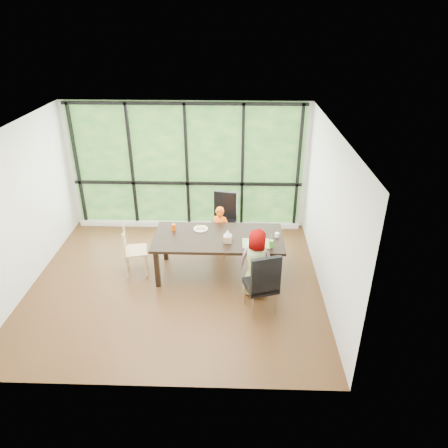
{
  "coord_description": "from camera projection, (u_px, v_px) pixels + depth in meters",
  "views": [
    {
      "loc": [
        1.03,
        -5.99,
        4.28
      ],
      "look_at": [
        0.83,
        0.25,
        1.05
      ],
      "focal_mm": 33.45,
      "sensor_mm": 36.0,
      "label": 1
    }
  ],
  "objects": [
    {
      "name": "window_mullions",
      "position": [
        187.0,
        168.0,
        8.63
      ],
      "size": [
        4.8,
        0.06,
        2.65
      ],
      "primitive_type": null,
      "color": "black",
      "rests_on": "back_wall"
    },
    {
      "name": "crepe_rolls_far",
      "position": [
        201.0,
        228.0,
        7.48
      ],
      "size": [
        0.2,
        0.12,
        0.04
      ],
      "primitive_type": null,
      "color": "tan",
      "rests_on": "plate_far"
    },
    {
      "name": "tissue",
      "position": [
        228.0,
        233.0,
        7.01
      ],
      "size": [
        0.12,
        0.12,
        0.11
      ],
      "primitive_type": "cone",
      "color": "white",
      "rests_on": "tissue_box"
    },
    {
      "name": "ground",
      "position": [
        176.0,
        283.0,
        7.31
      ],
      "size": [
        5.0,
        5.0,
        0.0
      ],
      "primitive_type": "plane",
      "color": "black",
      "rests_on": "ground"
    },
    {
      "name": "child_toddler",
      "position": [
        220.0,
        231.0,
        7.94
      ],
      "size": [
        0.42,
        0.33,
        1.0
      ],
      "primitive_type": "imported",
      "rotation": [
        0.0,
        0.0,
        -0.28
      ],
      "color": "#FF5D0A",
      "rests_on": "ground"
    },
    {
      "name": "back_wall",
      "position": [
        187.0,
        167.0,
        8.69
      ],
      "size": [
        5.0,
        0.0,
        5.0
      ],
      "primitive_type": "plane",
      "rotation": [
        1.57,
        0.0,
        0.0
      ],
      "color": "silver",
      "rests_on": "ground"
    },
    {
      "name": "tissue_box",
      "position": [
        228.0,
        239.0,
        7.06
      ],
      "size": [
        0.14,
        0.14,
        0.12
      ],
      "primitive_type": "cube",
      "color": "tan",
      "rests_on": "dining_table"
    },
    {
      "name": "crepe_rolls_near",
      "position": [
        255.0,
        242.0,
        7.01
      ],
      "size": [
        0.1,
        0.12,
        0.04
      ],
      "primitive_type": null,
      "color": "tan",
      "rests_on": "plate_near"
    },
    {
      "name": "window_sill",
      "position": [
        189.0,
        224.0,
        9.19
      ],
      "size": [
        4.8,
        0.12,
        0.1
      ],
      "primitive_type": "cube",
      "color": "silver",
      "rests_on": "ground"
    },
    {
      "name": "green_cup",
      "position": [
        271.0,
        244.0,
        6.91
      ],
      "size": [
        0.08,
        0.08,
        0.12
      ],
      "primitive_type": "cylinder",
      "color": "green",
      "rests_on": "dining_table"
    },
    {
      "name": "foliage_backdrop",
      "position": [
        187.0,
        167.0,
        8.67
      ],
      "size": [
        4.8,
        0.02,
        2.65
      ],
      "primitive_type": "cube",
      "color": "#1D4B1B",
      "rests_on": "back_wall"
    },
    {
      "name": "chair_end_beech",
      "position": [
        135.0,
        251.0,
        7.41
      ],
      "size": [
        0.48,
        0.49,
        0.9
      ],
      "primitive_type": "cube",
      "rotation": [
        0.0,
        0.0,
        1.77
      ],
      "color": "tan",
      "rests_on": "ground"
    },
    {
      "name": "child_older",
      "position": [
        258.0,
        263.0,
        6.77
      ],
      "size": [
        0.67,
        0.54,
        1.2
      ],
      "primitive_type": "imported",
      "rotation": [
        0.0,
        0.0,
        2.84
      ],
      "color": "slate",
      "rests_on": "ground"
    },
    {
      "name": "chair_window_leather",
      "position": [
        223.0,
        221.0,
        8.26
      ],
      "size": [
        0.54,
        0.54,
        1.08
      ],
      "primitive_type": "cube",
      "rotation": [
        0.0,
        0.0,
        -0.19
      ],
      "color": "black",
      "rests_on": "ground"
    },
    {
      "name": "placemat",
      "position": [
        256.0,
        243.0,
        7.04
      ],
      "size": [
        0.46,
        0.34,
        0.01
      ],
      "primitive_type": "cube",
      "color": "tan",
      "rests_on": "dining_table"
    },
    {
      "name": "orange_cup",
      "position": [
        174.0,
        227.0,
        7.43
      ],
      "size": [
        0.08,
        0.08,
        0.12
      ],
      "primitive_type": "cylinder",
      "color": "#D54600",
      "rests_on": "dining_table"
    },
    {
      "name": "dining_table",
      "position": [
        219.0,
        255.0,
        7.42
      ],
      "size": [
        2.27,
        1.11,
        0.75
      ],
      "primitive_type": "cube",
      "rotation": [
        0.0,
        0.0,
        -0.01
      ],
      "color": "black",
      "rests_on": "ground"
    },
    {
      "name": "straw_white",
      "position": [
        173.0,
        222.0,
        7.38
      ],
      "size": [
        0.01,
        0.04,
        0.2
      ],
      "primitive_type": "cylinder",
      "rotation": [
        0.14,
        0.0,
        0.0
      ],
      "color": "white",
      "rests_on": "orange_cup"
    },
    {
      "name": "chair_interior_leather",
      "position": [
        261.0,
        281.0,
        6.42
      ],
      "size": [
        0.58,
        0.58,
        1.08
      ],
      "primitive_type": "cube",
      "rotation": [
        0.0,
        0.0,
        3.44
      ],
      "color": "black",
      "rests_on": "ground"
    },
    {
      "name": "straw_pink",
      "position": [
        271.0,
        238.0,
        6.86
      ],
      "size": [
        0.01,
        0.04,
        0.2
      ],
      "primitive_type": "cylinder",
      "rotation": [
        0.14,
        0.0,
        0.0
      ],
      "color": "pink",
      "rests_on": "green_cup"
    },
    {
      "name": "white_mug",
      "position": [
        277.0,
        235.0,
        7.23
      ],
      "size": [
        0.07,
        0.07,
        0.08
      ],
      "primitive_type": "cylinder",
      "color": "white",
      "rests_on": "dining_table"
    },
    {
      "name": "plate_far",
      "position": [
        201.0,
        229.0,
        7.49
      ],
      "size": [
        0.26,
        0.26,
        0.02
      ],
      "primitive_type": "cylinder",
      "color": "white",
      "rests_on": "dining_table"
    },
    {
      "name": "plate_near",
      "position": [
        255.0,
        243.0,
        7.02
      ],
      "size": [
        0.28,
        0.28,
        0.02
      ],
      "primitive_type": "cylinder",
      "color": "white",
      "rests_on": "dining_table"
    }
  ]
}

